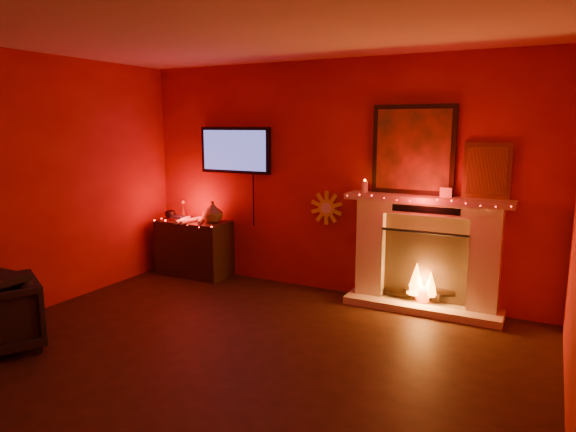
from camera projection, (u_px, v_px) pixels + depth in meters
name	position (u px, v px, depth m)	size (l,w,h in m)	color
room	(201.00, 209.00, 3.80)	(5.00, 5.00, 5.00)	black
fireplace	(425.00, 243.00, 5.47)	(1.72, 0.40, 2.18)	beige
tv	(235.00, 150.00, 6.48)	(1.00, 0.07, 1.24)	black
sunburst_clock	(326.00, 208.00, 6.05)	(0.40, 0.03, 0.40)	yellow
console_table	(195.00, 245.00, 6.77)	(0.96, 0.55, 1.00)	black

